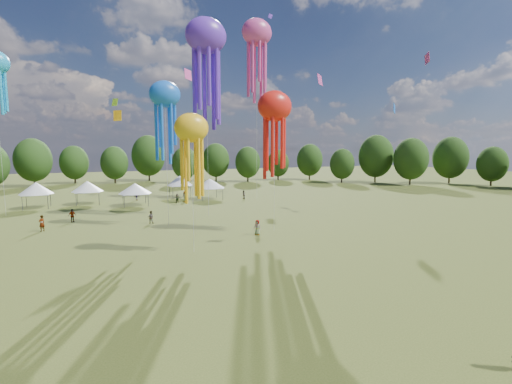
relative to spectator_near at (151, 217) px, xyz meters
name	(u,v)px	position (x,y,z in m)	size (l,w,h in m)	color
spectator_near	(151,217)	(0.00, 0.00, 0.00)	(0.77, 0.60, 1.59)	gray
spectators_far	(167,202)	(3.99, 11.64, 0.06)	(31.65, 34.24, 1.91)	gray
festival_tents	(136,185)	(0.16, 19.55, 2.27)	(33.32, 12.54, 4.26)	#47474C
show_kites	(208,69)	(9.09, 4.65, 19.77)	(43.96, 32.63, 32.38)	blue
treeline	(126,164)	(-0.92, 26.90, 5.75)	(201.57, 95.24, 13.43)	#38281C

